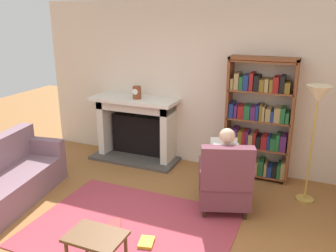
{
  "coord_description": "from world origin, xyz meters",
  "views": [
    {
      "loc": [
        1.83,
        -2.93,
        2.49
      ],
      "look_at": [
        0.1,
        1.2,
        1.05
      ],
      "focal_mm": 37.66,
      "sensor_mm": 36.0,
      "label": 1
    }
  ],
  "objects_px": {
    "fireplace": "(137,126)",
    "floor_lamp": "(317,105)",
    "armchair_reading": "(225,182)",
    "seated_reader": "(225,164)",
    "mantel_clock": "(137,92)",
    "bookshelf": "(259,122)",
    "side_table": "(96,241)",
    "sofa_floral": "(8,179)"
  },
  "relations": [
    {
      "from": "bookshelf",
      "to": "sofa_floral",
      "type": "height_order",
      "value": "bookshelf"
    },
    {
      "from": "sofa_floral",
      "to": "bookshelf",
      "type": "bearing_deg",
      "value": -64.24
    },
    {
      "from": "armchair_reading",
      "to": "bookshelf",
      "type": "bearing_deg",
      "value": -118.25
    },
    {
      "from": "mantel_clock",
      "to": "floor_lamp",
      "type": "relative_size",
      "value": 0.13
    },
    {
      "from": "armchair_reading",
      "to": "floor_lamp",
      "type": "height_order",
      "value": "floor_lamp"
    },
    {
      "from": "fireplace",
      "to": "floor_lamp",
      "type": "bearing_deg",
      "value": -9.23
    },
    {
      "from": "bookshelf",
      "to": "armchair_reading",
      "type": "bearing_deg",
      "value": -99.17
    },
    {
      "from": "fireplace",
      "to": "floor_lamp",
      "type": "height_order",
      "value": "floor_lamp"
    },
    {
      "from": "fireplace",
      "to": "side_table",
      "type": "xyz_separation_m",
      "value": [
        1.02,
        -2.82,
        -0.21
      ]
    },
    {
      "from": "armchair_reading",
      "to": "sofa_floral",
      "type": "relative_size",
      "value": 0.54
    },
    {
      "from": "mantel_clock",
      "to": "side_table",
      "type": "relative_size",
      "value": 0.38
    },
    {
      "from": "mantel_clock",
      "to": "armchair_reading",
      "type": "height_order",
      "value": "mantel_clock"
    },
    {
      "from": "bookshelf",
      "to": "seated_reader",
      "type": "xyz_separation_m",
      "value": [
        -0.24,
        -1.11,
        -0.28
      ]
    },
    {
      "from": "armchair_reading",
      "to": "fireplace",
      "type": "bearing_deg",
      "value": -51.27
    },
    {
      "from": "armchair_reading",
      "to": "floor_lamp",
      "type": "distance_m",
      "value": 1.54
    },
    {
      "from": "fireplace",
      "to": "sofa_floral",
      "type": "relative_size",
      "value": 0.86
    },
    {
      "from": "seated_reader",
      "to": "floor_lamp",
      "type": "xyz_separation_m",
      "value": [
        1.01,
        0.61,
        0.75
      ]
    },
    {
      "from": "seated_reader",
      "to": "floor_lamp",
      "type": "distance_m",
      "value": 1.4
    },
    {
      "from": "armchair_reading",
      "to": "seated_reader",
      "type": "bearing_deg",
      "value": -90.0
    },
    {
      "from": "mantel_clock",
      "to": "bookshelf",
      "type": "relative_size",
      "value": 0.11
    },
    {
      "from": "fireplace",
      "to": "side_table",
      "type": "distance_m",
      "value": 3.01
    },
    {
      "from": "bookshelf",
      "to": "seated_reader",
      "type": "distance_m",
      "value": 1.17
    },
    {
      "from": "bookshelf",
      "to": "sofa_floral",
      "type": "relative_size",
      "value": 1.05
    },
    {
      "from": "bookshelf",
      "to": "mantel_clock",
      "type": "bearing_deg",
      "value": -176.15
    },
    {
      "from": "seated_reader",
      "to": "side_table",
      "type": "distance_m",
      "value": 1.95
    },
    {
      "from": "fireplace",
      "to": "sofa_floral",
      "type": "distance_m",
      "value": 2.27
    },
    {
      "from": "floor_lamp",
      "to": "bookshelf",
      "type": "bearing_deg",
      "value": 147.4
    },
    {
      "from": "fireplace",
      "to": "mantel_clock",
      "type": "relative_size",
      "value": 7.23
    },
    {
      "from": "seated_reader",
      "to": "sofa_floral",
      "type": "relative_size",
      "value": 0.64
    },
    {
      "from": "mantel_clock",
      "to": "bookshelf",
      "type": "bearing_deg",
      "value": 3.85
    },
    {
      "from": "fireplace",
      "to": "side_table",
      "type": "relative_size",
      "value": 2.75
    },
    {
      "from": "fireplace",
      "to": "mantel_clock",
      "type": "height_order",
      "value": "mantel_clock"
    },
    {
      "from": "floor_lamp",
      "to": "side_table",
      "type": "bearing_deg",
      "value": -127.99
    },
    {
      "from": "bookshelf",
      "to": "sofa_floral",
      "type": "distance_m",
      "value": 3.71
    },
    {
      "from": "mantel_clock",
      "to": "side_table",
      "type": "height_order",
      "value": "mantel_clock"
    },
    {
      "from": "bookshelf",
      "to": "side_table",
      "type": "bearing_deg",
      "value": -110.41
    },
    {
      "from": "fireplace",
      "to": "sofa_floral",
      "type": "bearing_deg",
      "value": -114.53
    },
    {
      "from": "seated_reader",
      "to": "side_table",
      "type": "height_order",
      "value": "seated_reader"
    },
    {
      "from": "bookshelf",
      "to": "floor_lamp",
      "type": "bearing_deg",
      "value": -32.6
    },
    {
      "from": "mantel_clock",
      "to": "floor_lamp",
      "type": "height_order",
      "value": "floor_lamp"
    },
    {
      "from": "bookshelf",
      "to": "side_table",
      "type": "distance_m",
      "value": 3.09
    },
    {
      "from": "floor_lamp",
      "to": "sofa_floral",
      "type": "bearing_deg",
      "value": -157.34
    }
  ]
}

